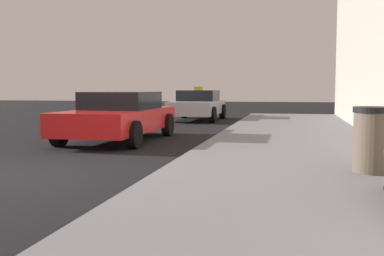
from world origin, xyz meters
The scene contains 5 objects.
ground_plane centered at (0.00, 0.00, 0.00)m, with size 80.00×80.00×0.00m, color black.
sidewalk centered at (4.00, 0.00, 0.07)m, with size 4.00×32.00×0.15m, color slate.
trash_bin centered at (5.13, 0.46, 0.63)m, with size 0.63×0.63×0.95m.
car_red centered at (-0.46, 4.85, 0.65)m, with size 2.07×4.56×1.27m.
car_silver centered at (-0.01, 12.91, 0.65)m, with size 1.98×4.11×1.43m.
Camera 1 is at (3.97, -6.70, 1.37)m, focal length 44.02 mm.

